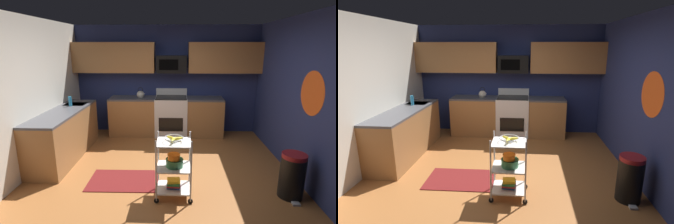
% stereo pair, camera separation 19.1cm
% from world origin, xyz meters
% --- Properties ---
extents(floor, '(4.40, 4.80, 0.04)m').
position_xyz_m(floor, '(0.00, 0.00, -0.02)').
color(floor, '#995B2D').
rests_on(floor, ground).
extents(wall_back, '(4.52, 0.06, 2.60)m').
position_xyz_m(wall_back, '(0.00, 2.43, 1.30)').
color(wall_back, navy).
rests_on(wall_back, ground).
extents(wall_left, '(0.06, 4.80, 2.60)m').
position_xyz_m(wall_left, '(-2.23, 0.00, 1.30)').
color(wall_left, silver).
rests_on(wall_left, ground).
extents(wall_right, '(0.06, 4.80, 2.60)m').
position_xyz_m(wall_right, '(2.23, 0.00, 1.30)').
color(wall_right, navy).
rests_on(wall_right, ground).
extents(wall_flower_decal, '(0.00, 0.65, 0.65)m').
position_xyz_m(wall_flower_decal, '(2.20, -0.17, 1.45)').
color(wall_flower_decal, '#E5591E').
extents(counter_run, '(3.55, 2.71, 0.92)m').
position_xyz_m(counter_run, '(-0.84, 1.50, 0.46)').
color(counter_run, '#9E6B3D').
rests_on(counter_run, ground).
extents(oven_range, '(0.76, 0.65, 1.10)m').
position_xyz_m(oven_range, '(0.12, 2.10, 0.48)').
color(oven_range, white).
rests_on(oven_range, ground).
extents(upper_cabinets, '(4.40, 0.33, 0.70)m').
position_xyz_m(upper_cabinets, '(-0.03, 2.23, 1.85)').
color(upper_cabinets, '#9E6B3D').
extents(microwave, '(0.70, 0.39, 0.40)m').
position_xyz_m(microwave, '(0.12, 2.21, 1.70)').
color(microwave, black).
extents(rolling_cart, '(0.54, 0.42, 0.91)m').
position_xyz_m(rolling_cart, '(0.22, -0.56, 0.45)').
color(rolling_cart, silver).
rests_on(rolling_cart, ground).
extents(fruit_bowl, '(0.27, 0.27, 0.07)m').
position_xyz_m(fruit_bowl, '(0.22, -0.56, 0.88)').
color(fruit_bowl, silver).
rests_on(fruit_bowl, rolling_cart).
extents(mixing_bowl_large, '(0.25, 0.25, 0.11)m').
position_xyz_m(mixing_bowl_large, '(0.23, -0.56, 0.52)').
color(mixing_bowl_large, '#387F4C').
rests_on(mixing_bowl_large, rolling_cart).
extents(mixing_bowl_small, '(0.18, 0.18, 0.08)m').
position_xyz_m(mixing_bowl_small, '(0.22, -0.58, 0.62)').
color(mixing_bowl_small, orange).
rests_on(mixing_bowl_small, rolling_cart).
extents(book_stack, '(0.20, 0.18, 0.13)m').
position_xyz_m(book_stack, '(0.22, -0.56, 0.19)').
color(book_stack, '#1E4C8C').
rests_on(book_stack, rolling_cart).
extents(kettle, '(0.21, 0.18, 0.26)m').
position_xyz_m(kettle, '(-0.61, 2.10, 1.00)').
color(kettle, beige).
rests_on(kettle, counter_run).
extents(dish_soap_bottle, '(0.06, 0.06, 0.20)m').
position_xyz_m(dish_soap_bottle, '(-1.92, 1.15, 1.02)').
color(dish_soap_bottle, '#2D8CBF').
rests_on(dish_soap_bottle, counter_run).
extents(trash_can, '(0.34, 0.42, 0.66)m').
position_xyz_m(trash_can, '(1.90, -0.52, 0.33)').
color(trash_can, black).
rests_on(trash_can, ground).
extents(floor_rug, '(1.11, 0.71, 0.01)m').
position_xyz_m(floor_rug, '(-0.59, -0.17, 0.01)').
color(floor_rug, maroon).
rests_on(floor_rug, ground).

